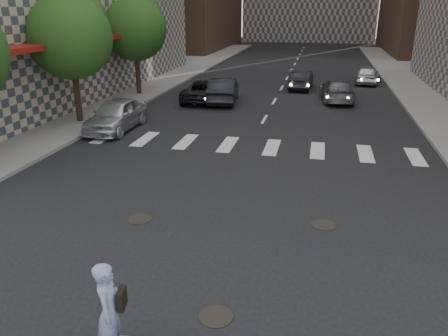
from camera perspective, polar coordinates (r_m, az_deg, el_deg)
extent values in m
plane|color=black|center=(11.59, -3.99, -10.33)|extent=(160.00, 160.00, 0.00)
cube|color=gray|center=(34.77, -18.06, 9.80)|extent=(13.00, 80.00, 0.15)
cube|color=black|center=(24.41, -23.41, 9.57)|extent=(0.30, 14.00, 4.00)
cube|color=maroon|center=(23.70, -22.51, 14.58)|extent=(1.60, 14.00, 0.25)
cylinder|color=#382619|center=(24.38, -18.62, 9.09)|extent=(0.32, 0.32, 2.80)
sphere|color=#264A18|center=(24.03, -19.42, 15.86)|extent=(4.20, 4.20, 4.20)
sphere|color=#264A18|center=(24.41, -18.51, 18.14)|extent=(2.80, 2.80, 2.80)
cylinder|color=#382619|center=(31.41, -11.18, 12.09)|extent=(0.32, 0.32, 2.80)
sphere|color=#264A18|center=(31.14, -11.56, 17.37)|extent=(4.20, 4.20, 4.20)
sphere|color=#264A18|center=(31.59, -10.87, 19.09)|extent=(2.80, 2.80, 2.80)
cylinder|color=black|center=(9.34, -1.06, -18.81)|extent=(0.70, 0.70, 0.02)
cylinder|color=black|center=(13.20, -10.94, -6.55)|extent=(0.70, 0.70, 0.02)
cylinder|color=black|center=(12.95, 12.86, -7.25)|extent=(0.70, 0.70, 0.02)
imported|color=#8A9DC9|center=(8.03, -14.65, -17.70)|extent=(0.57, 0.76, 1.88)
cube|color=black|center=(7.89, -13.24, -16.27)|extent=(0.17, 0.33, 0.35)
imported|color=silver|center=(22.70, -13.90, 6.79)|extent=(1.86, 4.62, 1.57)
imported|color=black|center=(28.55, -0.09, 10.11)|extent=(2.23, 4.94, 1.57)
imported|color=slate|center=(29.99, 14.54, 9.80)|extent=(2.44, 5.01, 1.40)
imported|color=black|center=(28.98, -2.57, 10.03)|extent=(2.36, 4.94, 1.36)
imported|color=silver|center=(37.59, 18.21, 11.53)|extent=(2.20, 4.42, 1.45)
imported|color=black|center=(33.95, 10.05, 11.34)|extent=(1.71, 4.40, 1.43)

